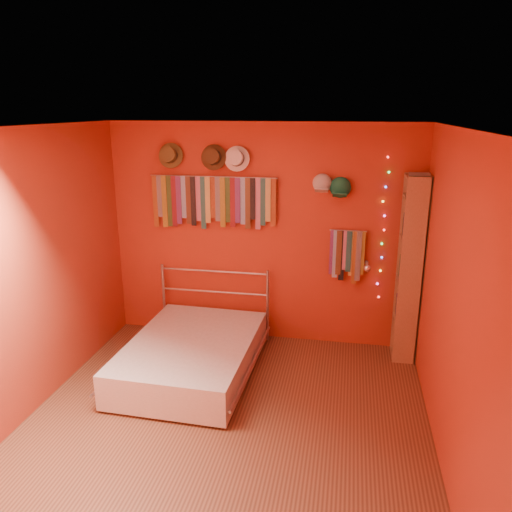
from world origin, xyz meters
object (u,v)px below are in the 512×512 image
Objects in this scene: tie_rack at (212,200)px; reading_lamp at (367,267)px; bed at (192,355)px; bookshelf at (414,269)px.

tie_rack is 4.45× the size of reading_lamp.
tie_rack is at bearing 173.90° from reading_lamp.
bookshelf is at bearing 21.36° from bed.
bookshelf is at bearing 3.69° from reading_lamp.
tie_rack reaches higher than bed.
tie_rack is at bearing 176.00° from bookshelf.
bookshelf is 1.11× the size of bed.
bookshelf reaches higher than reading_lamp.
reading_lamp is 0.16× the size of bookshelf.
bed is (0.01, -0.94, -1.44)m from tie_rack.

